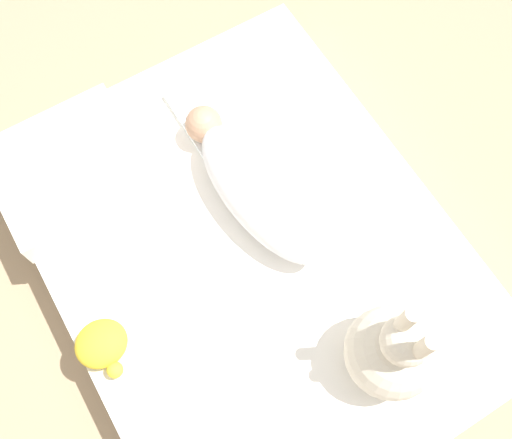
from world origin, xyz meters
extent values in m
plane|color=#9E8466|center=(0.00, 0.00, 0.00)|extent=(12.00, 12.00, 0.00)
cube|color=white|center=(0.00, 0.00, 0.09)|extent=(1.27, 0.99, 0.17)
cube|color=white|center=(-0.40, 0.09, 0.18)|extent=(0.25, 0.15, 0.02)
ellipsoid|color=white|center=(-0.10, 0.09, 0.25)|extent=(0.47, 0.23, 0.15)
sphere|color=tan|center=(-0.35, 0.06, 0.24)|extent=(0.10, 0.10, 0.10)
cube|color=white|center=(-0.42, -0.31, 0.21)|extent=(0.34, 0.38, 0.09)
sphere|color=beige|center=(0.40, 0.13, 0.28)|extent=(0.21, 0.21, 0.21)
sphere|color=beige|center=(0.40, 0.13, 0.42)|extent=(0.11, 0.11, 0.11)
cylinder|color=beige|center=(0.37, 0.13, 0.51)|extent=(0.03, 0.03, 0.11)
cylinder|color=beige|center=(0.43, 0.13, 0.51)|extent=(0.03, 0.03, 0.11)
ellipsoid|color=yellow|center=(0.03, -0.43, 0.21)|extent=(0.12, 0.13, 0.08)
sphere|color=yellow|center=(0.10, -0.43, 0.20)|extent=(0.04, 0.04, 0.04)
camera|label=1|loc=(0.43, -0.24, 1.64)|focal=42.00mm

